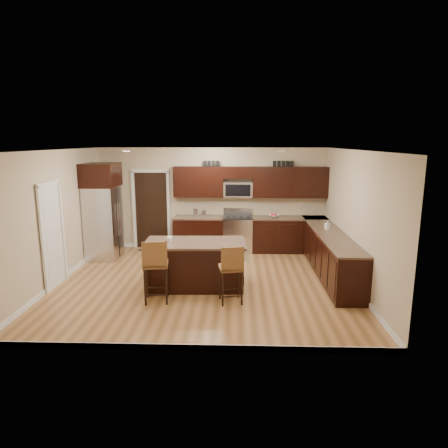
{
  "coord_description": "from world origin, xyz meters",
  "views": [
    {
      "loc": [
        0.66,
        -7.81,
        2.88
      ],
      "look_at": [
        0.39,
        0.4,
        1.16
      ],
      "focal_mm": 32.0,
      "sensor_mm": 36.0,
      "label": 1
    }
  ],
  "objects_px": {
    "island": "(195,266)",
    "stool_right": "(231,268)",
    "refrigerator": "(103,210)",
    "range": "(238,234)",
    "stool_left": "(155,264)"
  },
  "relations": [
    {
      "from": "island",
      "to": "refrigerator",
      "type": "height_order",
      "value": "refrigerator"
    },
    {
      "from": "island",
      "to": "stool_right",
      "type": "bearing_deg",
      "value": -50.89
    },
    {
      "from": "stool_right",
      "to": "refrigerator",
      "type": "height_order",
      "value": "refrigerator"
    },
    {
      "from": "range",
      "to": "stool_left",
      "type": "xyz_separation_m",
      "value": [
        -1.47,
        -3.51,
        0.26
      ]
    },
    {
      "from": "stool_left",
      "to": "stool_right",
      "type": "relative_size",
      "value": 1.08
    },
    {
      "from": "range",
      "to": "refrigerator",
      "type": "distance_m",
      "value": 3.47
    },
    {
      "from": "range",
      "to": "refrigerator",
      "type": "bearing_deg",
      "value": -166.88
    },
    {
      "from": "island",
      "to": "stool_right",
      "type": "distance_m",
      "value": 1.14
    },
    {
      "from": "range",
      "to": "island",
      "type": "distance_m",
      "value": 2.79
    },
    {
      "from": "stool_left",
      "to": "refrigerator",
      "type": "height_order",
      "value": "refrigerator"
    },
    {
      "from": "island",
      "to": "range",
      "type": "bearing_deg",
      "value": 70.43
    },
    {
      "from": "island",
      "to": "stool_right",
      "type": "relative_size",
      "value": 1.88
    },
    {
      "from": "refrigerator",
      "to": "stool_left",
      "type": "bearing_deg",
      "value": -56.22
    },
    {
      "from": "stool_left",
      "to": "range",
      "type": "bearing_deg",
      "value": 59.57
    },
    {
      "from": "island",
      "to": "stool_right",
      "type": "height_order",
      "value": "stool_right"
    }
  ]
}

